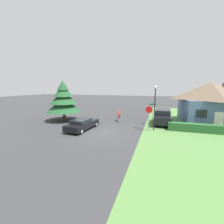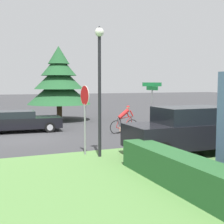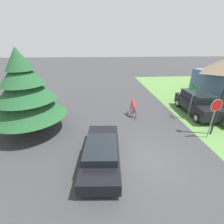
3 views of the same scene
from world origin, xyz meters
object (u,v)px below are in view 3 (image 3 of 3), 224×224
parked_suv_right (198,103)px  stop_sign (215,111)px  conifer_tall_near (26,92)px  street_name_sign (192,96)px  sedan_left_lane (101,152)px  cyclist (133,108)px

parked_suv_right → stop_sign: size_ratio=1.79×
stop_sign → conifer_tall_near: size_ratio=0.49×
street_name_sign → conifer_tall_near: size_ratio=0.51×
conifer_tall_near → sedan_left_lane: bearing=-36.1°
parked_suv_right → stop_sign: stop_sign is taller
sedan_left_lane → parked_suv_right: (8.59, 5.49, 0.35)m
street_name_sign → sedan_left_lane: bearing=-148.1°
sedan_left_lane → parked_suv_right: bearing=-53.6°
cyclist → street_name_sign: street_name_sign is taller
conifer_tall_near → stop_sign: bearing=-8.6°
cyclist → parked_suv_right: (5.79, 0.09, 0.22)m
cyclist → conifer_tall_near: 8.13m
cyclist → street_name_sign: 4.76m
parked_suv_right → stop_sign: bearing=159.9°
conifer_tall_near → cyclist: bearing=14.1°
cyclist → conifer_tall_near: (-7.59, -1.91, 2.20)m
cyclist → street_name_sign: size_ratio=0.63×
street_name_sign → cyclist: bearing=169.5°
cyclist → street_name_sign: bearing=-104.6°
sedan_left_lane → street_name_sign: (7.33, 4.56, 1.34)m
sedan_left_lane → conifer_tall_near: bearing=57.7°
conifer_tall_near → street_name_sign: bearing=5.0°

